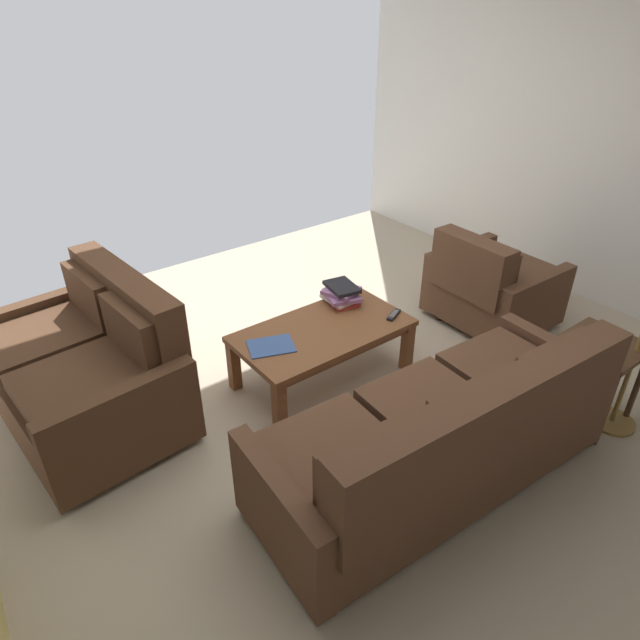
# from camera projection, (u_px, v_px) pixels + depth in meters

# --- Properties ---
(ground_plane) EXTENTS (5.39, 5.11, 0.01)m
(ground_plane) POSITION_uv_depth(u_px,v_px,m) (334.00, 393.00, 3.78)
(ground_plane) COLOR #B7A88E
(wall_left) EXTENTS (0.12, 5.11, 2.74)m
(wall_left) POSITION_uv_depth(u_px,v_px,m) (594.00, 134.00, 4.48)
(wall_left) COLOR white
(wall_left) RESTS_ON ground
(sofa_main) EXTENTS (2.08, 0.93, 0.86)m
(sofa_main) POSITION_uv_depth(u_px,v_px,m) (445.00, 436.00, 2.88)
(sofa_main) COLOR black
(sofa_main) RESTS_ON ground
(loveseat_near) EXTENTS (1.01, 1.46, 0.92)m
(loveseat_near) POSITION_uv_depth(u_px,v_px,m) (89.00, 366.00, 3.40)
(loveseat_near) COLOR black
(loveseat_near) RESTS_ON ground
(coffee_table) EXTENTS (1.19, 0.64, 0.41)m
(coffee_table) POSITION_uv_depth(u_px,v_px,m) (323.00, 336.00, 3.74)
(coffee_table) COLOR brown
(coffee_table) RESTS_ON ground
(end_table) EXTENTS (0.44, 0.44, 0.56)m
(end_table) POSITION_uv_depth(u_px,v_px,m) (600.00, 357.00, 3.35)
(end_table) COLOR #472D1C
(end_table) RESTS_ON ground
(armchair_side) EXTENTS (0.84, 0.88, 0.81)m
(armchair_side) POSITION_uv_depth(u_px,v_px,m) (490.00, 286.00, 4.40)
(armchair_side) COLOR black
(armchair_side) RESTS_ON ground
(book_stack) EXTENTS (0.30, 0.32, 0.13)m
(book_stack) POSITION_uv_depth(u_px,v_px,m) (342.00, 294.00, 3.99)
(book_stack) COLOR #C63833
(book_stack) RESTS_ON coffee_table
(tv_remote) EXTENTS (0.16, 0.11, 0.02)m
(tv_remote) POSITION_uv_depth(u_px,v_px,m) (394.00, 315.00, 3.84)
(tv_remote) COLOR black
(tv_remote) RESTS_ON coffee_table
(loose_magazine) EXTENTS (0.35, 0.31, 0.01)m
(loose_magazine) POSITION_uv_depth(u_px,v_px,m) (271.00, 346.00, 3.52)
(loose_magazine) COLOR #385693
(loose_magazine) RESTS_ON coffee_table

